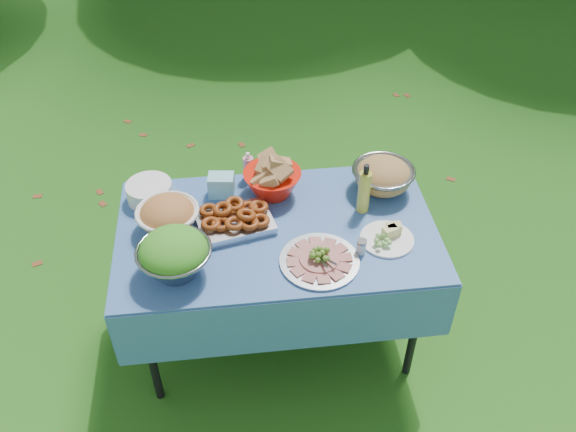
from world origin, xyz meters
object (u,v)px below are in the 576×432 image
object	(u,v)px
picnic_table	(278,285)
charcuterie_platter	(320,256)
bread_bowl	(272,177)
salad_bowl	(174,254)
oil_bottle	(364,188)
plate_stack	(150,191)
pasta_bowl_steel	(383,175)

from	to	relation	value
picnic_table	charcuterie_platter	distance (m)	0.51
picnic_table	bread_bowl	xyz separation A→B (m)	(0.00, 0.26, 0.47)
salad_bowl	charcuterie_platter	size ratio (longest dim) A/B	0.90
bread_bowl	oil_bottle	world-z (taller)	oil_bottle
plate_stack	bread_bowl	xyz separation A→B (m)	(0.59, -0.02, 0.05)
oil_bottle	plate_stack	bearing A→B (deg)	168.80
charcuterie_platter	oil_bottle	xyz separation A→B (m)	(0.26, 0.32, 0.09)
plate_stack	pasta_bowl_steel	bearing A→B (deg)	-2.47
salad_bowl	charcuterie_platter	bearing A→B (deg)	-1.28
salad_bowl	pasta_bowl_steel	bearing A→B (deg)	24.63
charcuterie_platter	oil_bottle	bearing A→B (deg)	51.41
pasta_bowl_steel	charcuterie_platter	size ratio (longest dim) A/B	0.87
pasta_bowl_steel	charcuterie_platter	xyz separation A→B (m)	(-0.38, -0.47, -0.04)
salad_bowl	plate_stack	distance (m)	0.53
picnic_table	salad_bowl	world-z (taller)	salad_bowl
pasta_bowl_steel	charcuterie_platter	distance (m)	0.61
oil_bottle	picnic_table	bearing A→B (deg)	-168.36
pasta_bowl_steel	salad_bowl	bearing A→B (deg)	-155.37
picnic_table	plate_stack	distance (m)	0.78
salad_bowl	pasta_bowl_steel	world-z (taller)	salad_bowl
salad_bowl	pasta_bowl_steel	size ratio (longest dim) A/B	1.04
charcuterie_platter	oil_bottle	size ratio (longest dim) A/B	1.33
salad_bowl	plate_stack	world-z (taller)	salad_bowl
bread_bowl	oil_bottle	size ratio (longest dim) A/B	1.07
plate_stack	oil_bottle	distance (m)	1.03
plate_stack	bread_bowl	distance (m)	0.59
plate_stack	pasta_bowl_steel	world-z (taller)	pasta_bowl_steel
oil_bottle	charcuterie_platter	bearing A→B (deg)	-128.59
plate_stack	pasta_bowl_steel	distance (m)	1.13
salad_bowl	pasta_bowl_steel	distance (m)	1.09
picnic_table	salad_bowl	xyz separation A→B (m)	(-0.45, -0.22, 0.48)
plate_stack	oil_bottle	world-z (taller)	oil_bottle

